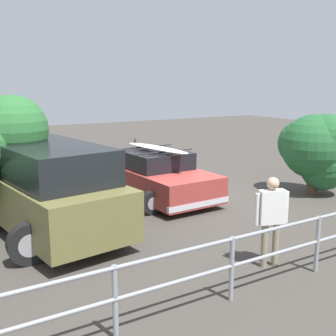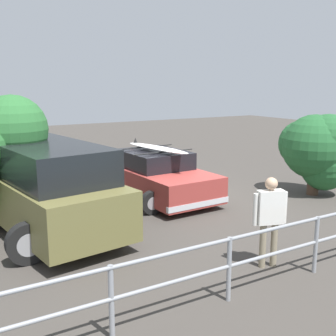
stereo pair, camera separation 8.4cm
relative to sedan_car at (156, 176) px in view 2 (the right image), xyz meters
The scene contains 6 objects.
ground_plane 1.10m from the sedan_car, 145.01° to the left, with size 44.00×44.00×0.02m, color #423D38.
sedan_car is the anchor object (origin of this frame).
suv_car 3.58m from the sedan_car, 19.74° to the left, with size 2.96×4.79×1.92m.
person_bystander 4.97m from the sedan_car, 83.71° to the left, with size 0.60×0.31×1.60m.
railing_fence 5.59m from the sedan_car, 80.12° to the left, with size 9.30×0.11×0.99m.
bush_near_left 4.61m from the sedan_car, 153.13° to the left, with size 1.85×2.05×2.32m.
Camera 2 is at (6.31, 9.42, 3.16)m, focal length 45.00 mm.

